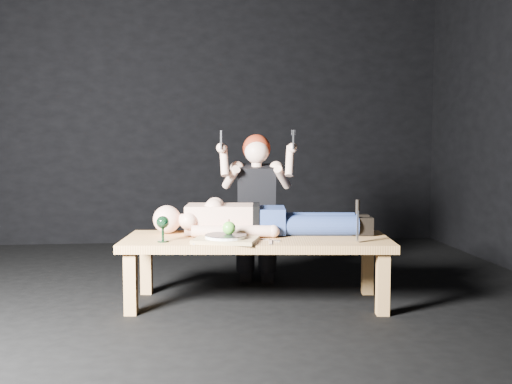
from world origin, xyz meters
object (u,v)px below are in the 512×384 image
Objects in this scene: table at (257,271)px; carving_knife at (357,221)px; serving_tray at (226,240)px; goblet at (163,229)px; kneeling_woman at (256,207)px; lying_man at (264,216)px.

table is 0.76m from carving_knife.
serving_tray is 2.36× the size of goblet.
kneeling_woman is 4.32× the size of carving_knife.
goblet is (-0.68, -0.28, -0.04)m from lying_man.
goblet is at bearing -127.67° from kneeling_woman.
carving_knife is (1.22, -0.15, 0.05)m from goblet.
goblet is (-0.68, -0.73, -0.05)m from kneeling_woman.
serving_tray is 1.44× the size of carving_knife.
serving_tray is (-0.28, -0.76, -0.13)m from kneeling_woman.
goblet is (-0.40, 0.03, 0.07)m from serving_tray.
serving_tray is at bearing 178.31° from carving_knife.
kneeling_woman is at bearing 128.23° from carving_knife.
kneeling_woman is at bearing 47.20° from goblet.
lying_man reaches higher than table.
carving_knife reaches higher than table.
lying_man is 1.40× the size of kneeling_woman.
kneeling_woman is 2.99× the size of serving_tray.
table is 0.39m from lying_man.
lying_man is 0.44m from serving_tray.
kneeling_woman is (0.06, 0.61, 0.36)m from table.
goblet is 0.61× the size of carving_knife.
table is at bearing 162.42° from carving_knife.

